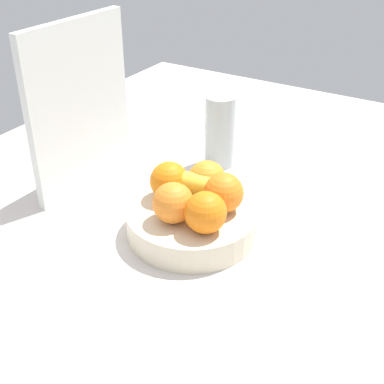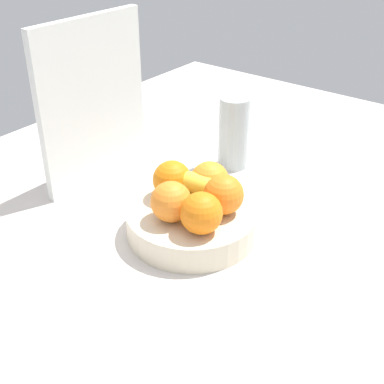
% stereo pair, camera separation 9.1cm
% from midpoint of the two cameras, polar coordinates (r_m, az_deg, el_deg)
% --- Properties ---
extents(ground_plane, '(1.80, 1.40, 0.03)m').
position_cam_midpoint_polar(ground_plane, '(1.00, 3.47, -5.96)').
color(ground_plane, silver).
extents(fruit_bowl, '(0.25, 0.25, 0.05)m').
position_cam_midpoint_polar(fruit_bowl, '(1.00, 2.61, -3.36)').
color(fruit_bowl, beige).
rests_on(fruit_bowl, ground_plane).
extents(orange_front_left, '(0.08, 0.08, 0.08)m').
position_cam_midpoint_polar(orange_front_left, '(0.93, 0.48, -1.15)').
color(orange_front_left, orange).
rests_on(orange_front_left, fruit_bowl).
extents(orange_front_right, '(0.08, 0.08, 0.08)m').
position_cam_midpoint_polar(orange_front_right, '(0.90, 3.90, -2.41)').
color(orange_front_right, orange).
rests_on(orange_front_right, fruit_bowl).
extents(orange_center, '(0.08, 0.08, 0.08)m').
position_cam_midpoint_polar(orange_center, '(0.96, 6.18, -0.36)').
color(orange_center, orange).
rests_on(orange_center, fruit_bowl).
extents(orange_back_left, '(0.08, 0.08, 0.08)m').
position_cam_midpoint_polar(orange_back_left, '(1.00, 4.53, 1.17)').
color(orange_back_left, orange).
rests_on(orange_back_left, fruit_bowl).
extents(orange_back_right, '(0.08, 0.08, 0.08)m').
position_cam_midpoint_polar(orange_back_right, '(1.00, 0.39, 1.28)').
color(orange_back_right, orange).
rests_on(orange_back_right, fruit_bowl).
extents(banana_bunch, '(0.07, 0.18, 0.06)m').
position_cam_midpoint_polar(banana_bunch, '(0.99, 3.41, 0.33)').
color(banana_bunch, gold).
rests_on(banana_bunch, fruit_bowl).
extents(cutting_board, '(0.28, 0.03, 0.36)m').
position_cam_midpoint_polar(cutting_board, '(1.14, -8.50, 9.59)').
color(cutting_board, silver).
rests_on(cutting_board, ground_plane).
extents(thermos_tumbler, '(0.07, 0.07, 0.17)m').
position_cam_midpoint_polar(thermos_tumbler, '(1.22, 6.72, 6.41)').
color(thermos_tumbler, '#ADB9BA').
rests_on(thermos_tumbler, ground_plane).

